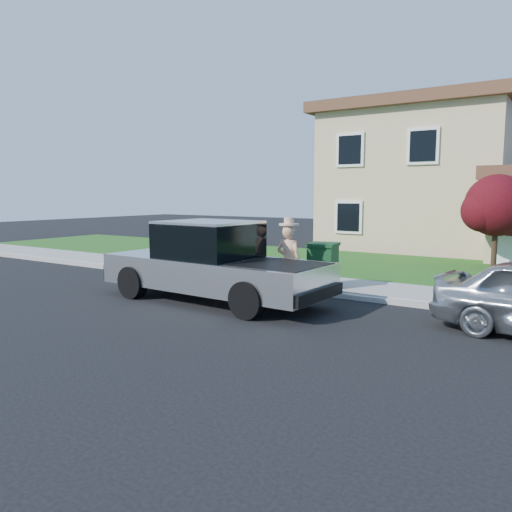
# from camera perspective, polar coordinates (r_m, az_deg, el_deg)

# --- Properties ---
(ground) EXTENTS (80.00, 80.00, 0.00)m
(ground) POSITION_cam_1_polar(r_m,az_deg,el_deg) (11.39, -4.21, -6.32)
(ground) COLOR black
(ground) RESTS_ON ground
(curb) EXTENTS (40.00, 0.20, 0.12)m
(curb) POSITION_cam_1_polar(r_m,az_deg,el_deg) (13.27, 6.96, -4.17)
(curb) COLOR gray
(curb) RESTS_ON ground
(sidewalk) EXTENTS (40.00, 2.00, 0.15)m
(sidewalk) POSITION_cam_1_polar(r_m,az_deg,el_deg) (14.24, 8.94, -3.37)
(sidewalk) COLOR gray
(sidewalk) RESTS_ON ground
(lawn) EXTENTS (40.00, 7.00, 0.10)m
(lawn) POSITION_cam_1_polar(r_m,az_deg,el_deg) (18.38, 14.79, -1.24)
(lawn) COLOR #164313
(lawn) RESTS_ON ground
(house) EXTENTS (14.00, 11.30, 6.85)m
(house) POSITION_cam_1_polar(r_m,az_deg,el_deg) (25.73, 21.40, 7.78)
(house) COLOR tan
(house) RESTS_ON ground
(pickup_truck) EXTENTS (6.12, 2.45, 1.98)m
(pickup_truck) POSITION_cam_1_polar(r_m,az_deg,el_deg) (12.33, -4.97, -0.93)
(pickup_truck) COLOR black
(pickup_truck) RESTS_ON ground
(woman) EXTENTS (0.69, 0.50, 2.06)m
(woman) POSITION_cam_1_polar(r_m,az_deg,el_deg) (12.64, 3.75, -0.49)
(woman) COLOR #E2A37C
(woman) RESTS_ON ground
(ornamental_tree) EXTENTS (2.34, 2.11, 3.22)m
(ornamental_tree) POSITION_cam_1_polar(r_m,az_deg,el_deg) (18.93, 25.91, 4.92)
(ornamental_tree) COLOR black
(ornamental_tree) RESTS_ON lawn
(trash_bin) EXTENTS (0.86, 0.95, 1.20)m
(trash_bin) POSITION_cam_1_polar(r_m,az_deg,el_deg) (13.45, 7.65, -1.01)
(trash_bin) COLOR #0F3819
(trash_bin) RESTS_ON sidewalk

